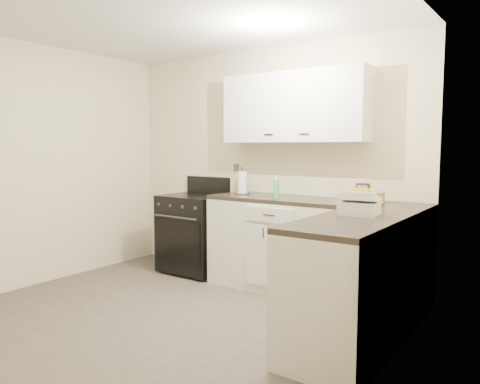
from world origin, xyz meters
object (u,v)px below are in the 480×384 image
Objects in this scene: stove at (196,233)px; countertop_grill at (359,208)px; wicker_basket at (365,197)px; knife_block at (237,182)px; paper_towel at (242,183)px.

countertop_grill reaches higher than stove.
wicker_basket is at bearing 0.97° from stove.
knife_block is 1.51m from wicker_basket.
paper_towel is (0.15, -0.11, 0.01)m from knife_block.
wicker_basket is at bearing 1.35° from knife_block.
stove is 3.58× the size of paper_towel.
paper_towel is at bearing 148.54° from countertop_grill.
paper_towel reaches higher than stove.
wicker_basket is (1.51, -0.12, -0.06)m from knife_block.
stove is at bearing -176.14° from paper_towel.
countertop_grill is at bearing -72.75° from wicker_basket.
paper_towel is 1.75m from countertop_grill.
countertop_grill is at bearing -17.76° from stove.
paper_towel reaches higher than wicker_basket.
stove is 3.86× the size of knife_block.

